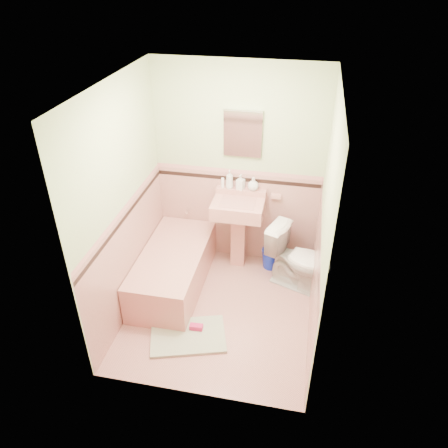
% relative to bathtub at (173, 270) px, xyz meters
% --- Properties ---
extents(floor, '(2.20, 2.20, 0.00)m').
position_rel_bathtub_xyz_m(floor, '(0.63, -0.33, -0.23)').
color(floor, tan).
rests_on(floor, ground).
extents(ceiling, '(2.20, 2.20, 0.00)m').
position_rel_bathtub_xyz_m(ceiling, '(0.63, -0.33, 2.27)').
color(ceiling, white).
rests_on(ceiling, ground).
extents(wall_back, '(2.50, 0.00, 2.50)m').
position_rel_bathtub_xyz_m(wall_back, '(0.63, 0.77, 1.02)').
color(wall_back, beige).
rests_on(wall_back, ground).
extents(wall_front, '(2.50, 0.00, 2.50)m').
position_rel_bathtub_xyz_m(wall_front, '(0.63, -1.43, 1.02)').
color(wall_front, beige).
rests_on(wall_front, ground).
extents(wall_left, '(0.00, 2.50, 2.50)m').
position_rel_bathtub_xyz_m(wall_left, '(-0.37, -0.33, 1.02)').
color(wall_left, beige).
rests_on(wall_left, ground).
extents(wall_right, '(0.00, 2.50, 2.50)m').
position_rel_bathtub_xyz_m(wall_right, '(1.63, -0.33, 1.02)').
color(wall_right, beige).
rests_on(wall_right, ground).
extents(wainscot_back, '(2.00, 0.00, 2.00)m').
position_rel_bathtub_xyz_m(wainscot_back, '(0.63, 0.76, 0.38)').
color(wainscot_back, tan).
rests_on(wainscot_back, ground).
extents(wainscot_front, '(2.00, 0.00, 2.00)m').
position_rel_bathtub_xyz_m(wainscot_front, '(0.63, -1.42, 0.38)').
color(wainscot_front, tan).
rests_on(wainscot_front, ground).
extents(wainscot_left, '(0.00, 2.20, 2.20)m').
position_rel_bathtub_xyz_m(wainscot_left, '(-0.36, -0.33, 0.38)').
color(wainscot_left, tan).
rests_on(wainscot_left, ground).
extents(wainscot_right, '(0.00, 2.20, 2.20)m').
position_rel_bathtub_xyz_m(wainscot_right, '(1.62, -0.33, 0.38)').
color(wainscot_right, tan).
rests_on(wainscot_right, ground).
extents(accent_back, '(2.00, 0.00, 2.00)m').
position_rel_bathtub_xyz_m(accent_back, '(0.63, 0.75, 0.90)').
color(accent_back, black).
rests_on(accent_back, ground).
extents(accent_front, '(2.00, 0.00, 2.00)m').
position_rel_bathtub_xyz_m(accent_front, '(0.63, -1.41, 0.90)').
color(accent_front, black).
rests_on(accent_front, ground).
extents(accent_left, '(0.00, 2.20, 2.20)m').
position_rel_bathtub_xyz_m(accent_left, '(-0.35, -0.33, 0.89)').
color(accent_left, black).
rests_on(accent_left, ground).
extents(accent_right, '(0.00, 2.20, 2.20)m').
position_rel_bathtub_xyz_m(accent_right, '(1.61, -0.33, 0.89)').
color(accent_right, black).
rests_on(accent_right, ground).
extents(cap_back, '(2.00, 0.00, 2.00)m').
position_rel_bathtub_xyz_m(cap_back, '(0.63, 0.75, 0.99)').
color(cap_back, tan).
rests_on(cap_back, ground).
extents(cap_front, '(2.00, 0.00, 2.00)m').
position_rel_bathtub_xyz_m(cap_front, '(0.63, -1.41, 0.99)').
color(cap_front, tan).
rests_on(cap_front, ground).
extents(cap_left, '(0.00, 2.20, 2.20)m').
position_rel_bathtub_xyz_m(cap_left, '(-0.35, -0.33, 1.00)').
color(cap_left, tan).
rests_on(cap_left, ground).
extents(cap_right, '(0.00, 2.20, 2.20)m').
position_rel_bathtub_xyz_m(cap_right, '(1.61, -0.33, 1.00)').
color(cap_right, tan).
rests_on(cap_right, ground).
extents(bathtub, '(0.70, 1.50, 0.45)m').
position_rel_bathtub_xyz_m(bathtub, '(0.00, 0.00, 0.00)').
color(bathtub, tan).
rests_on(bathtub, floor).
extents(tub_faucet, '(0.04, 0.12, 0.04)m').
position_rel_bathtub_xyz_m(tub_faucet, '(0.00, 0.72, 0.41)').
color(tub_faucet, silver).
rests_on(tub_faucet, wall_back).
extents(sink, '(0.60, 0.50, 0.95)m').
position_rel_bathtub_xyz_m(sink, '(0.68, 0.53, 0.25)').
color(sink, tan).
rests_on(sink, floor).
extents(sink_faucet, '(0.02, 0.02, 0.10)m').
position_rel_bathtub_xyz_m(sink_faucet, '(0.68, 0.67, 0.72)').
color(sink_faucet, silver).
rests_on(sink_faucet, sink).
extents(medicine_cabinet, '(0.43, 0.04, 0.54)m').
position_rel_bathtub_xyz_m(medicine_cabinet, '(0.68, 0.74, 1.47)').
color(medicine_cabinet, white).
rests_on(medicine_cabinet, wall_back).
extents(soap_dish, '(0.12, 0.07, 0.04)m').
position_rel_bathtub_xyz_m(soap_dish, '(1.10, 0.73, 0.72)').
color(soap_dish, tan).
rests_on(soap_dish, wall_back).
extents(soap_bottle_left, '(0.10, 0.10, 0.23)m').
position_rel_bathtub_xyz_m(soap_bottle_left, '(0.54, 0.71, 0.91)').
color(soap_bottle_left, '#B2B2B2').
rests_on(soap_bottle_left, sink).
extents(soap_bottle_mid, '(0.11, 0.11, 0.19)m').
position_rel_bathtub_xyz_m(soap_bottle_mid, '(0.67, 0.71, 0.88)').
color(soap_bottle_mid, '#B2B2B2').
rests_on(soap_bottle_mid, sink).
extents(soap_bottle_right, '(0.14, 0.14, 0.17)m').
position_rel_bathtub_xyz_m(soap_bottle_right, '(0.82, 0.71, 0.87)').
color(soap_bottle_right, '#B2B2B2').
rests_on(soap_bottle_right, sink).
extents(tube, '(0.04, 0.04, 0.12)m').
position_rel_bathtub_xyz_m(tube, '(0.45, 0.71, 0.85)').
color(tube, white).
rests_on(tube, sink).
extents(toilet, '(0.86, 0.67, 0.77)m').
position_rel_bathtub_xyz_m(toilet, '(1.45, 0.30, 0.16)').
color(toilet, white).
rests_on(toilet, floor).
extents(bucket, '(0.29, 0.29, 0.25)m').
position_rel_bathtub_xyz_m(bucket, '(1.11, 0.59, -0.10)').
color(bucket, '#1128BE').
rests_on(bucket, floor).
extents(bath_mat, '(0.89, 0.72, 0.03)m').
position_rel_bathtub_xyz_m(bath_mat, '(0.39, -0.78, -0.21)').
color(bath_mat, '#93A086').
rests_on(bath_mat, floor).
extents(shoe, '(0.14, 0.07, 0.06)m').
position_rel_bathtub_xyz_m(shoe, '(0.45, -0.68, -0.17)').
color(shoe, '#BF1E59').
rests_on(shoe, bath_mat).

